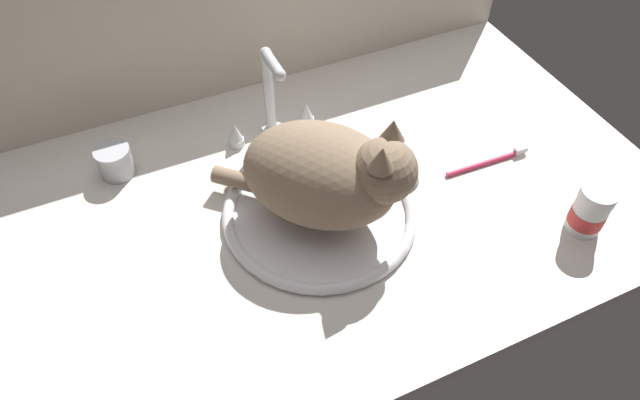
# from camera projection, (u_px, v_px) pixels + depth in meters

# --- Properties ---
(countertop) EXTENTS (1.23, 0.75, 0.03)m
(countertop) POSITION_uv_depth(u_px,v_px,m) (329.00, 204.00, 1.06)
(countertop) COLOR silver
(countertop) RESTS_ON ground
(backsplash_wall) EXTENTS (1.23, 0.02, 0.33)m
(backsplash_wall) POSITION_uv_depth(u_px,v_px,m) (250.00, 27.00, 1.18)
(backsplash_wall) COLOR beige
(backsplash_wall) RESTS_ON ground
(sink_basin) EXTENTS (0.35, 0.35, 0.02)m
(sink_basin) POSITION_uv_depth(u_px,v_px,m) (320.00, 212.00, 1.02)
(sink_basin) COLOR white
(sink_basin) RESTS_ON countertop
(faucet) EXTENTS (0.18, 0.10, 0.20)m
(faucet) POSITION_uv_depth(u_px,v_px,m) (271.00, 105.00, 1.10)
(faucet) COLOR silver
(faucet) RESTS_ON countertop
(cat) EXTENTS (0.32, 0.32, 0.20)m
(cat) POSITION_uv_depth(u_px,v_px,m) (331.00, 175.00, 0.94)
(cat) COLOR #8C755B
(cat) RESTS_ON sink_basin
(metal_jar) EXTENTS (0.07, 0.07, 0.06)m
(metal_jar) POSITION_uv_depth(u_px,v_px,m) (115.00, 161.00, 1.07)
(metal_jar) COLOR #B2B5BA
(metal_jar) RESTS_ON countertop
(pill_bottle) EXTENTS (0.06, 0.06, 0.10)m
(pill_bottle) POSITION_uv_depth(u_px,v_px,m) (590.00, 211.00, 0.97)
(pill_bottle) COLOR white
(pill_bottle) RESTS_ON countertop
(toothbrush) EXTENTS (0.18, 0.02, 0.02)m
(toothbrush) POSITION_uv_depth(u_px,v_px,m) (489.00, 161.00, 1.11)
(toothbrush) COLOR #D83359
(toothbrush) RESTS_ON countertop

